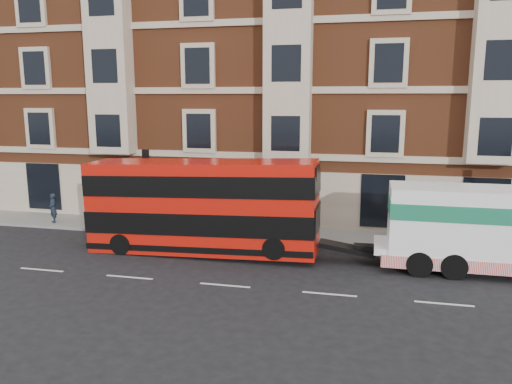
{
  "coord_description": "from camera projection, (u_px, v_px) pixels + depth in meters",
  "views": [
    {
      "loc": [
        5.16,
        -17.49,
        7.13
      ],
      "look_at": [
        0.33,
        4.0,
        2.94
      ],
      "focal_mm": 35.0,
      "sensor_mm": 36.0,
      "label": 1
    }
  ],
  "objects": [
    {
      "name": "pedestrian",
      "position": [
        53.0,
        208.0,
        28.09
      ],
      "size": [
        0.73,
        0.7,
        1.67
      ],
      "primitive_type": "imported",
      "rotation": [
        0.0,
        0.0,
        -0.69
      ],
      "color": "#182231",
      "rests_on": "sidewalk"
    },
    {
      "name": "sidewalk",
      "position": [
        264.0,
        233.0,
        26.38
      ],
      "size": [
        90.0,
        3.0,
        0.15
      ],
      "primitive_type": "cube",
      "color": "slate",
      "rests_on": "ground"
    },
    {
      "name": "double_decker_bus",
      "position": [
        202.0,
        205.0,
        22.85
      ],
      "size": [
        10.6,
        2.43,
        4.29
      ],
      "color": "red",
      "rests_on": "ground"
    },
    {
      "name": "lamp_post_west",
      "position": [
        147.0,
        184.0,
        25.95
      ],
      "size": [
        0.35,
        0.15,
        4.35
      ],
      "color": "black",
      "rests_on": "sidewalk"
    },
    {
      "name": "ground",
      "position": [
        225.0,
        285.0,
        19.21
      ],
      "size": [
        120.0,
        120.0,
        0.0
      ],
      "primitive_type": "plane",
      "color": "black",
      "rests_on": "ground"
    },
    {
      "name": "tow_truck",
      "position": [
        483.0,
        228.0,
        20.33
      ],
      "size": [
        8.49,
        2.51,
        3.54
      ],
      "color": "white",
      "rests_on": "ground"
    },
    {
      "name": "victorian_terrace",
      "position": [
        297.0,
        50.0,
        31.6
      ],
      "size": [
        45.0,
        12.0,
        20.4
      ],
      "color": "brown",
      "rests_on": "ground"
    }
  ]
}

